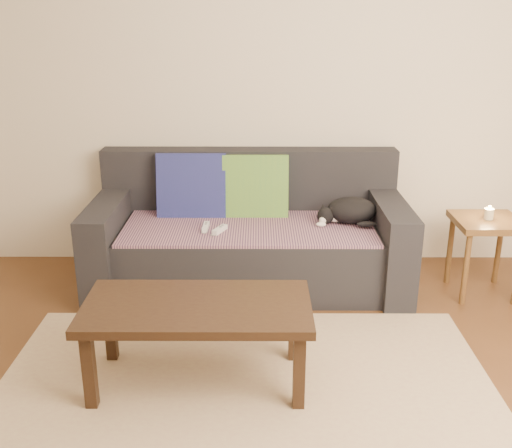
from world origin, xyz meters
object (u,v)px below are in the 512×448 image
object	(u,v)px
cat	(349,211)
side_table	(486,232)
sofa	(249,239)
wii_remote_a	(206,227)
coffee_table	(197,314)
wii_remote_b	(220,230)

from	to	relation	value
cat	side_table	distance (m)	0.90
sofa	cat	xyz separation A→B (m)	(0.68, -0.03, 0.22)
cat	wii_remote_a	distance (m)	0.97
sofa	wii_remote_a	xyz separation A→B (m)	(-0.28, -0.16, 0.15)
sofa	coffee_table	bearing A→B (deg)	-100.66
sofa	cat	distance (m)	0.71
wii_remote_a	wii_remote_b	distance (m)	0.11
wii_remote_a	side_table	xyz separation A→B (m)	(1.83, -0.03, -0.02)
wii_remote_a	coffee_table	world-z (taller)	wii_remote_a
wii_remote_b	side_table	bearing A→B (deg)	-64.61
wii_remote_a	wii_remote_b	size ratio (longest dim) A/B	1.00
side_table	coffee_table	distance (m)	2.07
sofa	wii_remote_b	size ratio (longest dim) A/B	14.00
wii_remote_a	wii_remote_b	bearing A→B (deg)	-117.06
wii_remote_b	side_table	distance (m)	1.74
sofa	side_table	size ratio (longest dim) A/B	4.01
cat	wii_remote_b	distance (m)	0.88
cat	wii_remote_a	xyz separation A→B (m)	(-0.96, -0.13, -0.07)
sofa	wii_remote_a	bearing A→B (deg)	-150.59
cat	side_table	bearing A→B (deg)	13.34
side_table	cat	bearing A→B (deg)	169.31
wii_remote_b	side_table	world-z (taller)	side_table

